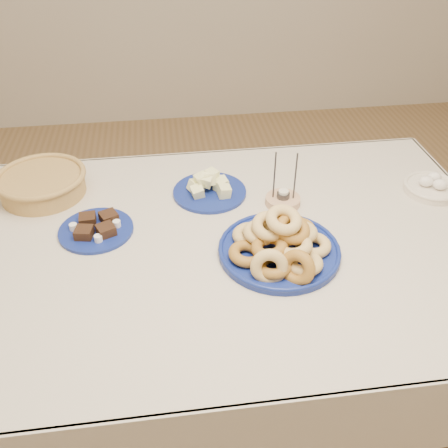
{
  "coord_description": "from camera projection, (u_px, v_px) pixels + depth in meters",
  "views": [
    {
      "loc": [
        -0.15,
        -1.14,
        1.68
      ],
      "look_at": [
        0.0,
        -0.05,
        0.85
      ],
      "focal_mm": 40.0,
      "sensor_mm": 36.0,
      "label": 1
    }
  ],
  "objects": [
    {
      "name": "donut_platter",
      "position": [
        280.0,
        245.0,
        1.4
      ],
      "size": [
        0.44,
        0.44,
        0.16
      ],
      "rotation": [
        0.0,
        0.0,
        -0.32
      ],
      "color": "navy",
      "rests_on": "dining_table"
    },
    {
      "name": "ground",
      "position": [
        222.0,
        392.0,
        1.93
      ],
      "size": [
        5.0,
        5.0,
        0.0
      ],
      "primitive_type": "plane",
      "color": "brown",
      "rests_on": "ground"
    },
    {
      "name": "melon_plate",
      "position": [
        210.0,
        188.0,
        1.67
      ],
      "size": [
        0.27,
        0.27,
        0.09
      ],
      "rotation": [
        0.0,
        0.0,
        -0.12
      ],
      "color": "navy",
      "rests_on": "dining_table"
    },
    {
      "name": "egg_bowl",
      "position": [
        432.0,
        187.0,
        1.68
      ],
      "size": [
        0.24,
        0.24,
        0.06
      ],
      "rotation": [
        0.0,
        0.0,
        -0.38
      ],
      "color": "beige",
      "rests_on": "dining_table"
    },
    {
      "name": "candle_holder",
      "position": [
        283.0,
        200.0,
        1.62
      ],
      "size": [
        0.14,
        0.14,
        0.19
      ],
      "rotation": [
        0.0,
        0.0,
        -0.23
      ],
      "color": "tan",
      "rests_on": "dining_table"
    },
    {
      "name": "wicker_basket",
      "position": [
        42.0,
        183.0,
        1.66
      ],
      "size": [
        0.33,
        0.33,
        0.08
      ],
      "rotation": [
        0.0,
        0.0,
        -0.14
      ],
      "color": "olive",
      "rests_on": "dining_table"
    },
    {
      "name": "brownie_plate",
      "position": [
        96.0,
        228.0,
        1.51
      ],
      "size": [
        0.27,
        0.27,
        0.04
      ],
      "rotation": [
        0.0,
        0.0,
        0.2
      ],
      "color": "navy",
      "rests_on": "dining_table"
    },
    {
      "name": "dining_table",
      "position": [
        222.0,
        268.0,
        1.54
      ],
      "size": [
        1.71,
        1.11,
        0.75
      ],
      "color": "brown",
      "rests_on": "ground"
    }
  ]
}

